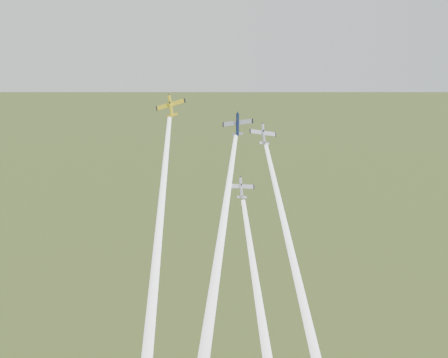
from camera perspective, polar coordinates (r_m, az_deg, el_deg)
plane_yellow at (r=135.01m, az=-5.44°, el=7.39°), size 7.93×7.24×8.18m
smoke_trail_yellow at (r=119.66m, az=-6.94°, el=-8.57°), size 12.29×47.52×55.69m
plane_navy at (r=138.99m, az=1.39°, el=5.57°), size 8.51×8.51×7.86m
smoke_trail_navy at (r=126.66m, az=-0.42°, el=-6.88°), size 15.79×37.39×44.94m
plane_silver_right at (r=142.81m, az=4.02°, el=4.56°), size 7.72×6.67×7.51m
smoke_trail_silver_right at (r=130.38m, az=7.56°, el=-10.36°), size 9.35×47.64×55.42m
plane_silver_low at (r=132.27m, az=1.76°, el=-0.91°), size 6.90×5.46×6.28m
smoke_trail_silver_low at (r=123.93m, az=3.82°, el=-13.94°), size 4.96×37.60×43.40m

